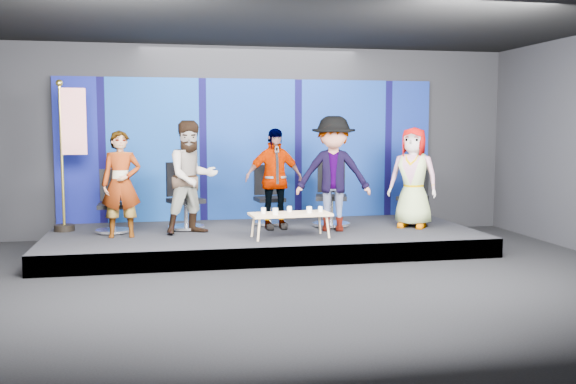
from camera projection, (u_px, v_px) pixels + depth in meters
name	position (u px, v px, depth m)	size (l,w,h in m)	color
ground	(294.00, 284.00, 8.25)	(10.00, 10.00, 0.00)	black
room_walls	(295.00, 94.00, 8.01)	(10.02, 8.02, 3.51)	black
riser	(264.00, 239.00, 10.68)	(7.00, 3.00, 0.30)	black
backdrop	(251.00, 149.00, 11.95)	(7.00, 0.08, 2.60)	#0A064C
chair_a	(113.00, 212.00, 10.45)	(0.58, 0.58, 1.03)	silver
panelist_a	(121.00, 184.00, 9.97)	(0.61, 0.40, 1.66)	black
chair_b	(185.00, 207.00, 10.80)	(0.83, 0.83, 1.12)	silver
panelist_b	(192.00, 177.00, 10.28)	(0.89, 0.69, 1.82)	black
chair_c	(269.00, 205.00, 11.32)	(0.65, 0.65, 1.05)	silver
panelist_c	(274.00, 179.00, 10.78)	(0.99, 0.41, 1.70)	black
chair_d	(331.00, 204.00, 11.14)	(0.81, 0.81, 1.17)	silver
panelist_d	(333.00, 174.00, 10.57)	(1.23, 0.70, 1.90)	black
chair_e	(413.00, 204.00, 11.49)	(0.83, 0.83, 1.06)	silver
panelist_e	(413.00, 178.00, 10.95)	(0.84, 0.55, 1.71)	black
coffee_table	(290.00, 215.00, 9.96)	(1.28, 0.61, 0.38)	tan
mug_a	(263.00, 210.00, 9.94)	(0.07, 0.07, 0.09)	silver
mug_b	(275.00, 211.00, 9.76)	(0.09, 0.09, 0.10)	silver
mug_c	(289.00, 209.00, 10.10)	(0.08, 0.08, 0.09)	silver
mug_d	(309.00, 210.00, 9.96)	(0.09, 0.09, 0.10)	silver
mug_e	(320.00, 209.00, 10.12)	(0.07, 0.07, 0.09)	silver
flag_stand	(70.00, 152.00, 10.52)	(0.57, 0.33, 2.48)	black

